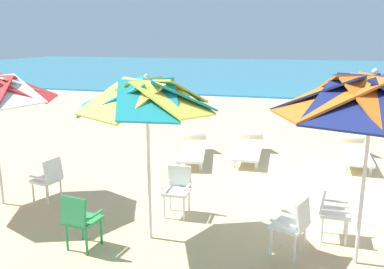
{
  "coord_description": "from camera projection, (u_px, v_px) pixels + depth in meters",
  "views": [
    {
      "loc": [
        -0.66,
        -8.18,
        3.07
      ],
      "look_at": [
        -3.0,
        0.12,
        1.0
      ],
      "focal_mm": 38.07,
      "sensor_mm": 36.0,
      "label": 1
    }
  ],
  "objects": [
    {
      "name": "ground_plane",
      "position": [
        333.0,
        193.0,
        8.2
      ],
      "size": [
        80.0,
        80.0,
        0.0
      ],
      "primitive_type": "plane",
      "color": "#D3B784"
    },
    {
      "name": "sea",
      "position": [
        315.0,
        71.0,
        36.96
      ],
      "size": [
        80.0,
        36.0,
        0.1
      ],
      "primitive_type": "cube",
      "color": "teal",
      "rests_on": "ground"
    },
    {
      "name": "surf_foam",
      "position": [
        320.0,
        102.0,
        19.84
      ],
      "size": [
        80.0,
        0.7,
        0.01
      ],
      "primitive_type": "cube",
      "color": "white",
      "rests_on": "ground"
    },
    {
      "name": "beach_umbrella_0",
      "position": [
        372.0,
        98.0,
        5.14
      ],
      "size": [
        2.55,
        2.55,
        2.69
      ],
      "color": "silver",
      "rests_on": "ground"
    },
    {
      "name": "plastic_chair_0",
      "position": [
        293.0,
        223.0,
        5.77
      ],
      "size": [
        0.59,
        0.57,
        0.87
      ],
      "color": "white",
      "rests_on": "ground"
    },
    {
      "name": "plastic_chair_1",
      "position": [
        330.0,
        209.0,
        6.26
      ],
      "size": [
        0.48,
        0.45,
        0.87
      ],
      "color": "white",
      "rests_on": "ground"
    },
    {
      "name": "beach_umbrella_1",
      "position": [
        147.0,
        97.0,
        5.87
      ],
      "size": [
        2.11,
        2.11,
        2.56
      ],
      "color": "silver",
      "rests_on": "ground"
    },
    {
      "name": "plastic_chair_2",
      "position": [
        80.0,
        218.0,
        5.93
      ],
      "size": [
        0.49,
        0.52,
        0.87
      ],
      "color": "#2D8C4C",
      "rests_on": "ground"
    },
    {
      "name": "plastic_chair_3",
      "position": [
        178.0,
        187.0,
        7.16
      ],
      "size": [
        0.45,
        0.48,
        0.87
      ],
      "color": "white",
      "rests_on": "ground"
    },
    {
      "name": "plastic_chair_4",
      "position": [
        49.0,
        178.0,
        7.64
      ],
      "size": [
        0.54,
        0.51,
        0.87
      ],
      "color": "white",
      "rests_on": "ground"
    },
    {
      "name": "sun_lounger_1",
      "position": [
        355.0,
        152.0,
        10.09
      ],
      "size": [
        0.64,
        2.15,
        0.62
      ],
      "color": "white",
      "rests_on": "ground"
    },
    {
      "name": "sun_lounger_2",
      "position": [
        249.0,
        148.0,
        10.49
      ],
      "size": [
        0.73,
        2.17,
        0.62
      ],
      "color": "white",
      "rests_on": "ground"
    },
    {
      "name": "sun_lounger_3",
      "position": [
        193.0,
        149.0,
        10.39
      ],
      "size": [
        1.04,
        2.23,
        0.62
      ],
      "color": "white",
      "rests_on": "ground"
    },
    {
      "name": "beachgoer_seated",
      "position": [
        378.0,
        104.0,
        17.28
      ],
      "size": [
        0.3,
        0.93,
        0.92
      ],
      "color": "#2D4CA5",
      "rests_on": "ground"
    }
  ]
}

